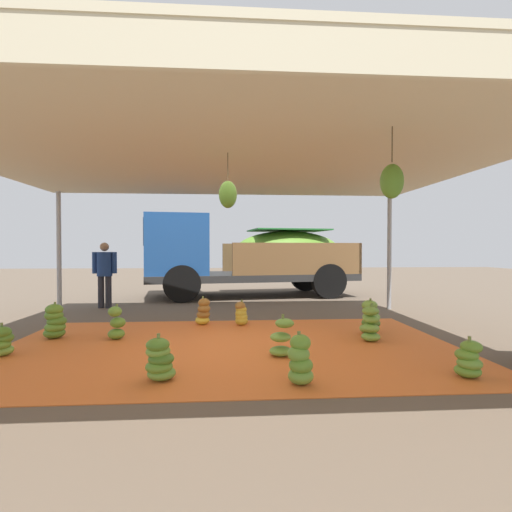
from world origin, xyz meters
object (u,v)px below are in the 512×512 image
object	(u,v)px
banana_bunch_5	(241,314)
banana_bunch_6	(371,325)
banana_bunch_3	(282,339)
banana_bunch_4	(469,360)
banana_bunch_9	(370,318)
banana_bunch_10	(203,312)
cargo_truck_main	(247,255)
worker_0	(105,270)
banana_bunch_0	(116,324)
banana_bunch_1	(300,361)
banana_bunch_7	(2,342)
banana_bunch_2	(55,322)
banana_bunch_8	(160,360)

from	to	relation	value
banana_bunch_5	banana_bunch_6	xyz separation A→B (m)	(1.96, -1.39, 0.04)
banana_bunch_3	banana_bunch_4	distance (m)	2.20
banana_bunch_5	banana_bunch_9	distance (m)	2.32
banana_bunch_5	banana_bunch_10	xyz separation A→B (m)	(-0.71, 0.07, 0.03)
cargo_truck_main	banana_bunch_5	bearing A→B (deg)	-93.99
banana_bunch_9	worker_0	distance (m)	6.31
banana_bunch_0	banana_bunch_5	world-z (taller)	banana_bunch_0
banana_bunch_1	banana_bunch_6	bearing A→B (deg)	51.47
banana_bunch_7	banana_bunch_5	bearing A→B (deg)	29.92
banana_bunch_9	banana_bunch_6	bearing A→B (deg)	-110.03
banana_bunch_6	banana_bunch_9	size ratio (longest dim) A/B	0.98
banana_bunch_2	banana_bunch_4	world-z (taller)	banana_bunch_2
banana_bunch_5	banana_bunch_2	bearing A→B (deg)	-163.89
banana_bunch_10	banana_bunch_7	bearing A→B (deg)	-142.65
banana_bunch_7	banana_bunch_9	size ratio (longest dim) A/B	0.75
banana_bunch_5	banana_bunch_8	bearing A→B (deg)	-108.36
banana_bunch_3	banana_bunch_9	world-z (taller)	banana_bunch_9
banana_bunch_3	banana_bunch_8	bearing A→B (deg)	-149.84
banana_bunch_6	banana_bunch_8	xyz separation A→B (m)	(-2.94, -1.57, -0.03)
banana_bunch_5	banana_bunch_1	bearing A→B (deg)	-80.84
banana_bunch_2	banana_bunch_7	bearing A→B (deg)	-103.83
banana_bunch_0	banana_bunch_4	bearing A→B (deg)	-25.61
banana_bunch_4	banana_bunch_5	world-z (taller)	banana_bunch_5
banana_bunch_10	worker_0	size ratio (longest dim) A/B	0.34
banana_bunch_6	cargo_truck_main	distance (m)	6.16
banana_bunch_2	cargo_truck_main	bearing A→B (deg)	58.16
banana_bunch_0	banana_bunch_10	world-z (taller)	banana_bunch_0
banana_bunch_2	banana_bunch_8	bearing A→B (deg)	-46.29
banana_bunch_6	banana_bunch_5	bearing A→B (deg)	144.59
banana_bunch_2	banana_bunch_7	size ratio (longest dim) A/B	1.31
banana_bunch_2	banana_bunch_4	distance (m)	5.87
banana_bunch_6	worker_0	distance (m)	6.43
banana_bunch_4	banana_bunch_2	bearing A→B (deg)	157.47
banana_bunch_3	banana_bunch_6	size ratio (longest dim) A/B	0.96
banana_bunch_3	worker_0	world-z (taller)	worker_0
banana_bunch_9	banana_bunch_5	bearing A→B (deg)	157.32
banana_bunch_0	worker_0	world-z (taller)	worker_0
banana_bunch_2	banana_bunch_8	xyz separation A→B (m)	(2.01, -2.10, -0.04)
banana_bunch_0	banana_bunch_9	world-z (taller)	banana_bunch_9
banana_bunch_10	worker_0	xyz separation A→B (m)	(-2.51, 2.30, 0.68)
banana_bunch_1	banana_bunch_10	xyz separation A→B (m)	(-1.22, 3.27, -0.01)
banana_bunch_0	banana_bunch_2	world-z (taller)	banana_bunch_2
banana_bunch_8	banana_bunch_7	bearing A→B (deg)	153.97
cargo_truck_main	banana_bunch_1	bearing A→B (deg)	-88.46
banana_bunch_2	banana_bunch_10	bearing A→B (deg)	22.20
banana_bunch_2	banana_bunch_8	world-z (taller)	banana_bunch_2
banana_bunch_9	cargo_truck_main	bearing A→B (deg)	108.86
banana_bunch_4	cargo_truck_main	xyz separation A→B (m)	(-2.12, 7.57, 1.05)
banana_bunch_0	banana_bunch_2	bearing A→B (deg)	172.79
banana_bunch_4	banana_bunch_6	distance (m)	1.79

